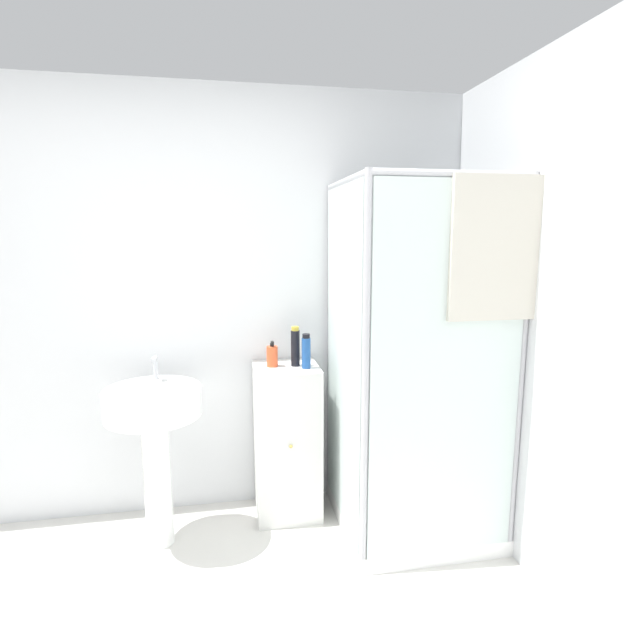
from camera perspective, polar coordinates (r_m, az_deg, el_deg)
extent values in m
cube|color=silver|center=(3.03, -15.05, 1.48)|extent=(6.40, 0.06, 2.50)
cube|color=white|center=(3.19, 10.19, -20.98)|extent=(0.83, 0.83, 0.09)
cylinder|color=#B2B2B7|center=(3.34, 14.65, -2.48)|extent=(0.04, 0.04, 1.96)
cylinder|color=#B2B2B7|center=(3.09, 1.18, -3.15)|extent=(0.04, 0.04, 1.96)
cylinder|color=#B2B2B7|center=(2.67, 21.94, -6.00)|extent=(0.04, 0.04, 1.96)
cylinder|color=#B2B2B7|center=(2.35, 5.20, -7.46)|extent=(0.04, 0.04, 1.96)
cylinder|color=#B2B2B7|center=(2.40, 15.13, 15.84)|extent=(0.80, 0.04, 0.04)
cylinder|color=#B2B2B7|center=(3.13, 8.62, 14.59)|extent=(0.80, 0.04, 0.04)
cylinder|color=#B2B2B7|center=(2.64, 3.10, 15.58)|extent=(0.04, 0.80, 0.04)
cylinder|color=#B2B2B7|center=(2.93, 18.90, 14.51)|extent=(0.04, 0.80, 0.04)
cube|color=silver|center=(2.46, 14.27, -6.23)|extent=(0.76, 0.01, 1.83)
cube|color=silver|center=(2.71, 2.66, -4.47)|extent=(0.01, 0.76, 1.83)
cylinder|color=#B7BABF|center=(3.25, 11.95, -5.53)|extent=(0.02, 0.02, 1.47)
cylinder|color=#B7BABF|center=(3.09, 12.81, 7.82)|extent=(0.07, 0.07, 0.04)
cube|color=beige|center=(2.45, 19.38, 7.69)|extent=(0.44, 0.03, 0.66)
cube|color=silver|center=(3.06, -3.79, -13.61)|extent=(0.38, 0.35, 0.92)
sphere|color=gold|center=(2.87, -3.34, -14.23)|extent=(0.02, 0.02, 0.02)
cylinder|color=white|center=(2.95, -18.08, -17.03)|extent=(0.15, 0.15, 0.73)
cylinder|color=white|center=(2.78, -18.57, -8.90)|extent=(0.49, 0.49, 0.15)
cylinder|color=#B7BABF|center=(2.90, -18.27, -5.19)|extent=(0.02, 0.02, 0.13)
cube|color=#B7BABF|center=(2.86, -18.42, -4.30)|extent=(0.02, 0.07, 0.02)
cylinder|color=#E5562D|center=(2.90, -5.48, -4.16)|extent=(0.06, 0.06, 0.12)
cylinder|color=black|center=(2.88, -5.51, -2.82)|extent=(0.02, 0.02, 0.02)
cube|color=black|center=(2.86, -5.48, -2.58)|extent=(0.02, 0.04, 0.01)
cylinder|color=black|center=(2.89, -2.84, -3.25)|extent=(0.05, 0.05, 0.21)
cylinder|color=gold|center=(2.87, -2.86, -0.98)|extent=(0.04, 0.04, 0.02)
cylinder|color=#1E4C93|center=(2.84, -1.59, -3.81)|extent=(0.05, 0.05, 0.18)
cylinder|color=black|center=(2.82, -1.60, -1.84)|extent=(0.04, 0.04, 0.02)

